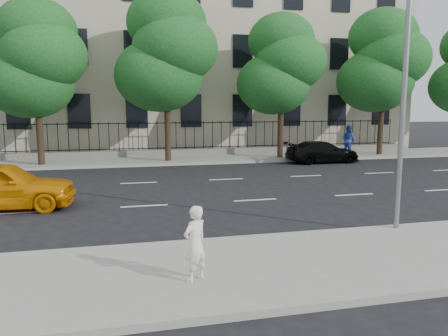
# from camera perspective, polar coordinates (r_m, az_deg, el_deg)

# --- Properties ---
(ground) EXTENTS (120.00, 120.00, 0.00)m
(ground) POSITION_cam_1_polar(r_m,az_deg,el_deg) (13.74, 7.24, -6.41)
(ground) COLOR black
(ground) RESTS_ON ground
(near_sidewalk) EXTENTS (60.00, 4.00, 0.15)m
(near_sidewalk) POSITION_cam_1_polar(r_m,az_deg,el_deg) (10.25, 15.31, -11.45)
(near_sidewalk) COLOR gray
(near_sidewalk) RESTS_ON ground
(far_sidewalk) EXTENTS (60.00, 4.00, 0.15)m
(far_sidewalk) POSITION_cam_1_polar(r_m,az_deg,el_deg) (27.05, -3.26, 1.17)
(far_sidewalk) COLOR gray
(far_sidewalk) RESTS_ON ground
(lane_markings) EXTENTS (49.60, 4.62, 0.01)m
(lane_markings) POSITION_cam_1_polar(r_m,az_deg,el_deg) (18.14, 1.95, -2.67)
(lane_markings) COLOR silver
(lane_markings) RESTS_ON ground
(masonry_building) EXTENTS (34.60, 12.11, 18.50)m
(masonry_building) POSITION_cam_1_polar(r_m,az_deg,el_deg) (36.09, -6.02, 17.21)
(masonry_building) COLOR #B9AB93
(masonry_building) RESTS_ON ground
(iron_fence) EXTENTS (30.00, 0.50, 2.20)m
(iron_fence) POSITION_cam_1_polar(r_m,az_deg,el_deg) (28.65, -3.87, 2.72)
(iron_fence) COLOR slate
(iron_fence) RESTS_ON far_sidewalk
(street_light) EXTENTS (0.25, 3.32, 8.05)m
(street_light) POSITION_cam_1_polar(r_m,az_deg,el_deg) (12.97, 21.38, 15.15)
(street_light) COLOR slate
(street_light) RESTS_ON near_sidewalk
(tree_b) EXTENTS (5.53, 5.12, 8.97)m
(tree_b) POSITION_cam_1_polar(r_m,az_deg,el_deg) (26.22, -23.29, 12.91)
(tree_b) COLOR #382619
(tree_b) RESTS_ON far_sidewalk
(tree_c) EXTENTS (5.89, 5.50, 9.80)m
(tree_c) POSITION_cam_1_polar(r_m,az_deg,el_deg) (26.08, -7.51, 14.79)
(tree_c) COLOR #382619
(tree_c) RESTS_ON far_sidewalk
(tree_d) EXTENTS (5.34, 4.94, 8.84)m
(tree_d) POSITION_cam_1_polar(r_m,az_deg,el_deg) (27.66, 7.50, 13.23)
(tree_d) COLOR #382619
(tree_d) RESTS_ON far_sidewalk
(tree_e) EXTENTS (5.71, 5.31, 9.46)m
(tree_e) POSITION_cam_1_polar(r_m,az_deg,el_deg) (30.87, 20.07, 12.97)
(tree_e) COLOR #382619
(tree_e) RESTS_ON far_sidewalk
(yellow_taxi) EXTENTS (4.82, 2.12, 1.61)m
(yellow_taxi) POSITION_cam_1_polar(r_m,az_deg,el_deg) (16.21, -27.19, -2.08)
(yellow_taxi) COLOR orange
(yellow_taxi) RESTS_ON ground
(black_sedan) EXTENTS (4.46, 1.90, 1.28)m
(black_sedan) POSITION_cam_1_polar(r_m,az_deg,el_deg) (26.56, 12.73, 2.07)
(black_sedan) COLOR black
(black_sedan) RESTS_ON ground
(woman_near) EXTENTS (0.64, 0.59, 1.46)m
(woman_near) POSITION_cam_1_polar(r_m,az_deg,el_deg) (8.40, -3.81, -9.80)
(woman_near) COLOR white
(woman_near) RESTS_ON near_sidewalk
(pedestrian_far) EXTENTS (1.04, 1.15, 1.93)m
(pedestrian_far) POSITION_cam_1_polar(r_m,az_deg,el_deg) (29.88, 15.94, 3.56)
(pedestrian_far) COLOR navy
(pedestrian_far) RESTS_ON far_sidewalk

